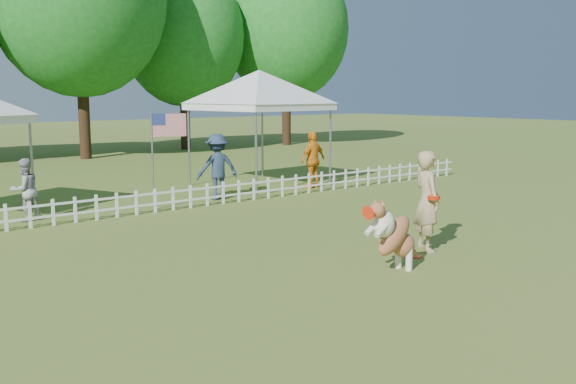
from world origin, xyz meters
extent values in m
plane|color=#44631F|center=(0.00, 0.00, 0.00)|extent=(120.00, 120.00, 0.00)
imported|color=tan|center=(1.41, 0.33, 0.94)|extent=(0.68, 0.81, 1.88)
cylinder|color=red|center=(0.87, 0.13, 0.01)|extent=(0.29, 0.29, 0.02)
imported|color=#9F9FA4|center=(-3.55, 7.94, 0.72)|extent=(0.83, 0.72, 1.45)
imported|color=#25364F|center=(1.54, 7.73, 0.91)|extent=(1.29, 0.89, 1.82)
imported|color=orange|center=(5.04, 7.74, 0.88)|extent=(1.08, 0.56, 1.76)
camera|label=1|loc=(-7.95, -7.19, 2.92)|focal=40.00mm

